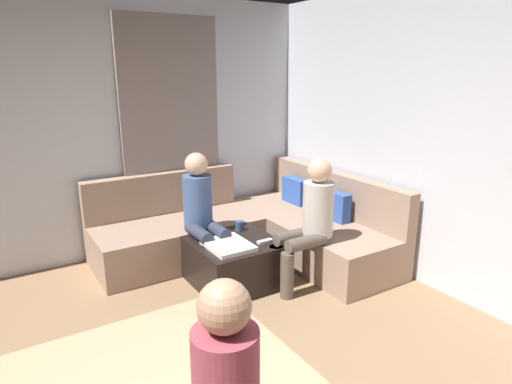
% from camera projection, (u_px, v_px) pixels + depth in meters
% --- Properties ---
extents(wall_left, '(0.12, 6.00, 2.70)m').
position_uv_depth(wall_left, '(39.00, 135.00, 4.22)').
color(wall_left, silver).
rests_on(wall_left, ground_plane).
extents(curtain_panel, '(0.06, 1.10, 2.50)m').
position_uv_depth(curtain_panel, '(172.00, 136.00, 4.83)').
color(curtain_panel, gray).
rests_on(curtain_panel, ground_plane).
extents(sectional_couch, '(2.10, 2.55, 0.87)m').
position_uv_depth(sectional_couch, '(253.00, 230.00, 4.77)').
color(sectional_couch, '#9E7F6B').
rests_on(sectional_couch, ground_plane).
extents(ottoman, '(0.76, 0.76, 0.42)m').
position_uv_depth(ottoman, '(235.00, 262.00, 4.15)').
color(ottoman, black).
rests_on(ottoman, ground_plane).
extents(folded_blanket, '(0.44, 0.36, 0.04)m').
position_uv_depth(folded_blanket, '(228.00, 245.00, 3.94)').
color(folded_blanket, white).
rests_on(folded_blanket, ottoman).
extents(coffee_mug, '(0.08, 0.08, 0.10)m').
position_uv_depth(coffee_mug, '(239.00, 226.00, 4.35)').
color(coffee_mug, '#334C72').
rests_on(coffee_mug, ottoman).
extents(game_remote, '(0.05, 0.15, 0.02)m').
position_uv_depth(game_remote, '(265.00, 241.00, 4.06)').
color(game_remote, white).
rests_on(game_remote, ottoman).
extents(person_on_couch_back, '(0.30, 0.60, 1.20)m').
position_uv_depth(person_on_couch_back, '(309.00, 218.00, 3.98)').
color(person_on_couch_back, brown).
rests_on(person_on_couch_back, ground_plane).
extents(person_on_couch_side, '(0.60, 0.30, 1.20)m').
position_uv_depth(person_on_couch_side, '(202.00, 210.00, 4.21)').
color(person_on_couch_side, '#2D3347').
rests_on(person_on_couch_side, ground_plane).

